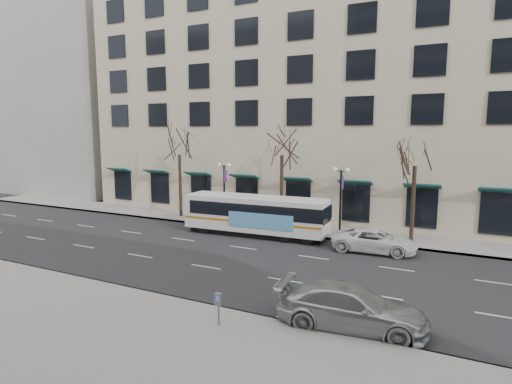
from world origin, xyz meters
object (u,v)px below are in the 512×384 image
Objects in this scene: city_bus at (256,214)px; white_pickup at (374,241)px; tree_far_mid at (282,143)px; lamp_post_right at (341,198)px; tree_far_left at (179,144)px; silver_car at (351,307)px; pay_station at (218,302)px; tree_far_right at (416,152)px; lamp_post_left at (224,190)px.

white_pickup is (8.90, -0.47, -0.89)m from city_bus.
lamp_post_right is (5.01, -0.60, -3.96)m from tree_far_mid.
tree_far_left is at bearing 75.55° from white_pickup.
lamp_post_right is 15.23m from silver_car.
silver_car is at bearing 14.95° from pay_station.
silver_car is at bearing -91.87° from tree_far_right.
tree_far_right is 15.40m from lamp_post_left.
pay_station is (14.78, -17.44, -5.59)m from tree_far_left.
lamp_post_right is (15.01, -0.60, -3.75)m from tree_far_left.
lamp_post_left is at bearing -173.15° from tree_far_mid.
lamp_post_right is at bearing -2.29° from tree_far_left.
city_bus is at bearing 83.36° from white_pickup.
tree_far_mid is at bearing 180.00° from tree_far_right.
tree_far_left is 23.53m from pay_station.
city_bus is 15.48m from pay_station.
city_bus reaches higher than silver_car.
tree_far_right is 1.49× the size of white_pickup.
tree_far_right is at bearing -7.76° from silver_car.
lamp_post_right is at bearing 0.00° from lamp_post_left.
tree_far_left is at bearing 117.95° from pay_station.
tree_far_left is 1.60× the size of lamp_post_left.
tree_far_right is 0.72× the size of city_bus.
silver_car is at bearing -176.70° from white_pickup.
lamp_post_left is at bearing 147.44° from city_bus.
lamp_post_left is at bearing 74.04° from white_pickup.
tree_far_mid is at bearing 63.24° from white_pickup.
tree_far_mid is 6.46× the size of pay_station.
tree_far_left is 0.75× the size of city_bus.
tree_far_left is 1.54× the size of white_pickup.
lamp_post_right is 6.40m from city_bus.
tree_far_right is 16.00m from silver_car.
city_bus is (-10.78, -3.00, -4.78)m from tree_far_right.
tree_far_right is at bearing 0.00° from tree_far_left.
tree_far_left is 6.30× the size of pay_station.
lamp_post_left is 0.96× the size of white_pickup.
tree_far_mid reaches higher than lamp_post_right.
city_bus is (4.21, -2.40, -1.30)m from lamp_post_left.
tree_far_left reaches higher than tree_far_right.
tree_far_left is 20.00m from tree_far_right.
lamp_post_right is at bearing 43.66° from white_pickup.
lamp_post_left reaches higher than city_bus.
tree_far_left is 1.40× the size of silver_car.
white_pickup is (18.12, -3.47, -5.95)m from tree_far_left.
tree_far_mid is at bearing 6.85° from lamp_post_left.
white_pickup is at bearing -118.49° from tree_far_right.
lamp_post_right is at bearing 19.63° from city_bus.
tree_far_mid reaches higher than city_bus.
lamp_post_right is 0.87× the size of silver_car.
silver_car is 4.52× the size of pay_station.
lamp_post_left reaches higher than silver_car.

